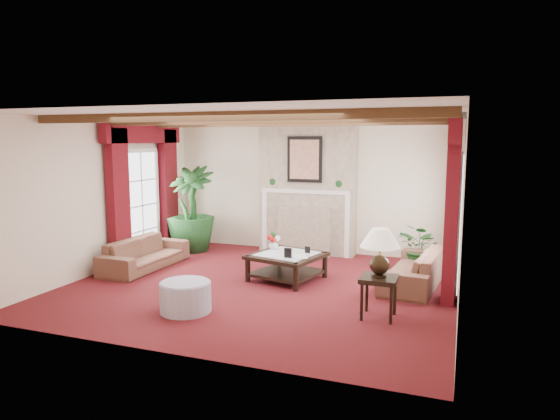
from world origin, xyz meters
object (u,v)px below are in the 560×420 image
at_px(sofa_right, 414,262).
at_px(potted_palm, 191,227).
at_px(sofa_left, 145,249).
at_px(ottoman, 186,297).
at_px(side_table, 379,297).
at_px(coffee_table, 287,267).

relative_size(sofa_right, potted_palm, 1.10).
relative_size(sofa_left, ottoman, 2.70).
height_order(sofa_left, ottoman, sofa_left).
xyz_separation_m(sofa_right, side_table, (-0.30, -1.71, -0.10)).
bearing_deg(sofa_right, side_table, -3.82).
bearing_deg(side_table, potted_palm, 148.41).
bearing_deg(ottoman, coffee_table, 68.28).
bearing_deg(potted_palm, coffee_table, -27.89).
bearing_deg(side_table, ottoman, -165.07).
xyz_separation_m(sofa_left, side_table, (4.43, -1.11, -0.09)).
xyz_separation_m(sofa_left, ottoman, (1.91, -1.79, -0.16)).
height_order(sofa_left, side_table, sofa_left).
bearing_deg(sofa_left, coffee_table, -84.90).
distance_m(sofa_left, potted_palm, 1.58).
xyz_separation_m(sofa_left, coffee_table, (2.70, 0.18, -0.15)).
bearing_deg(ottoman, sofa_left, 136.94).
bearing_deg(ottoman, sofa_right, 40.16).
distance_m(potted_palm, ottoman, 3.85).
height_order(sofa_right, potted_palm, potted_palm).
height_order(side_table, ottoman, side_table).
relative_size(coffee_table, side_table, 1.93).
bearing_deg(sofa_right, potted_palm, -95.77).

